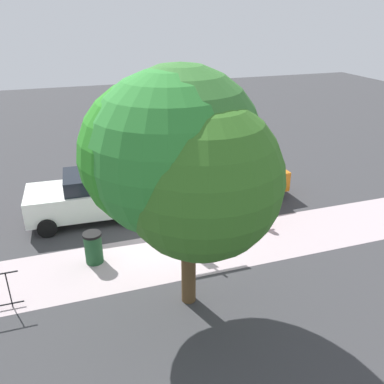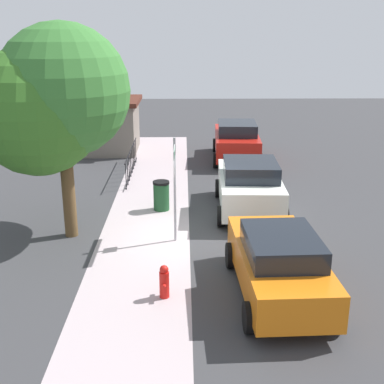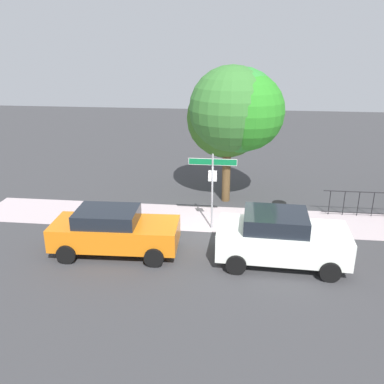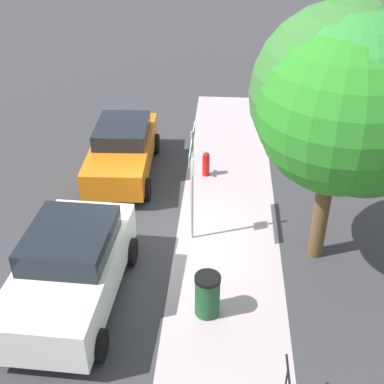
{
  "view_description": "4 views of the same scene",
  "coord_description": "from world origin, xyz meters",
  "px_view_note": "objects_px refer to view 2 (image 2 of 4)",
  "views": [
    {
      "loc": [
        2.65,
        11.4,
        6.93
      ],
      "look_at": [
        -1.16,
        -0.1,
        1.38
      ],
      "focal_mm": 37.54,
      "sensor_mm": 36.0,
      "label": 1
    },
    {
      "loc": [
        -13.62,
        0.15,
        5.75
      ],
      "look_at": [
        -0.07,
        -0.07,
        1.36
      ],
      "focal_mm": 47.43,
      "sensor_mm": 36.0,
      "label": 2
    },
    {
      "loc": [
        0.6,
        -14.28,
        6.87
      ],
      "look_at": [
        -1.1,
        0.49,
        1.43
      ],
      "focal_mm": 38.8,
      "sensor_mm": 36.0,
      "label": 3
    },
    {
      "loc": [
        9.97,
        1.13,
        7.85
      ],
      "look_at": [
        -0.01,
        0.42,
        1.57
      ],
      "focal_mm": 47.41,
      "sensor_mm": 36.0,
      "label": 4
    }
  ],
  "objects_px": {
    "street_sign": "(175,168)",
    "car_red": "(236,140)",
    "utility_shed": "(108,125)",
    "trash_bin": "(161,196)",
    "shade_tree": "(58,96)",
    "car_orange": "(278,263)",
    "car_white": "(249,185)",
    "fire_hydrant": "(164,282)"
  },
  "relations": [
    {
      "from": "shade_tree",
      "to": "car_orange",
      "type": "xyz_separation_m",
      "value": [
        -3.88,
        -5.52,
        -3.18
      ]
    },
    {
      "from": "car_red",
      "to": "car_white",
      "type": "bearing_deg",
      "value": -179.34
    },
    {
      "from": "shade_tree",
      "to": "car_red",
      "type": "height_order",
      "value": "shade_tree"
    },
    {
      "from": "street_sign",
      "to": "trash_bin",
      "type": "height_order",
      "value": "street_sign"
    },
    {
      "from": "shade_tree",
      "to": "car_red",
      "type": "bearing_deg",
      "value": -34.34
    },
    {
      "from": "fire_hydrant",
      "to": "trash_bin",
      "type": "height_order",
      "value": "trash_bin"
    },
    {
      "from": "trash_bin",
      "to": "street_sign",
      "type": "bearing_deg",
      "value": -169.02
    },
    {
      "from": "trash_bin",
      "to": "shade_tree",
      "type": "bearing_deg",
      "value": 124.58
    },
    {
      "from": "car_red",
      "to": "fire_hydrant",
      "type": "bearing_deg",
      "value": 170.04
    },
    {
      "from": "street_sign",
      "to": "utility_shed",
      "type": "xyz_separation_m",
      "value": [
        11.12,
        3.4,
        -0.85
      ]
    },
    {
      "from": "car_orange",
      "to": "fire_hydrant",
      "type": "xyz_separation_m",
      "value": [
        -0.03,
        2.53,
        -0.43
      ]
    },
    {
      "from": "fire_hydrant",
      "to": "car_orange",
      "type": "bearing_deg",
      "value": -89.33
    },
    {
      "from": "car_orange",
      "to": "car_red",
      "type": "height_order",
      "value": "car_red"
    },
    {
      "from": "car_orange",
      "to": "utility_shed",
      "type": "distance_m",
      "value": 15.39
    },
    {
      "from": "car_red",
      "to": "utility_shed",
      "type": "distance_m",
      "value": 6.34
    },
    {
      "from": "street_sign",
      "to": "car_red",
      "type": "bearing_deg",
      "value": -15.96
    },
    {
      "from": "shade_tree",
      "to": "utility_shed",
      "type": "xyz_separation_m",
      "value": [
        10.4,
        0.21,
        -2.7
      ]
    },
    {
      "from": "street_sign",
      "to": "car_orange",
      "type": "relative_size",
      "value": 0.69
    },
    {
      "from": "car_white",
      "to": "shade_tree",
      "type": "bearing_deg",
      "value": 109.05
    },
    {
      "from": "car_orange",
      "to": "car_red",
      "type": "xyz_separation_m",
      "value": [
        12.42,
        -0.31,
        0.08
      ]
    },
    {
      "from": "utility_shed",
      "to": "trash_bin",
      "type": "bearing_deg",
      "value": -161.26
    },
    {
      "from": "street_sign",
      "to": "fire_hydrant",
      "type": "relative_size",
      "value": 3.81
    },
    {
      "from": "car_white",
      "to": "fire_hydrant",
      "type": "distance_m",
      "value": 6.17
    },
    {
      "from": "car_white",
      "to": "trash_bin",
      "type": "bearing_deg",
      "value": 88.78
    },
    {
      "from": "car_white",
      "to": "fire_hydrant",
      "type": "relative_size",
      "value": 5.42
    },
    {
      "from": "street_sign",
      "to": "car_orange",
      "type": "xyz_separation_m",
      "value": [
        -3.16,
        -2.33,
        -1.33
      ]
    },
    {
      "from": "car_orange",
      "to": "trash_bin",
      "type": "relative_size",
      "value": 4.4
    },
    {
      "from": "fire_hydrant",
      "to": "trash_bin",
      "type": "relative_size",
      "value": 0.8
    },
    {
      "from": "street_sign",
      "to": "car_red",
      "type": "xyz_separation_m",
      "value": [
        9.26,
        -2.65,
        -1.25
      ]
    },
    {
      "from": "car_white",
      "to": "fire_hydrant",
      "type": "xyz_separation_m",
      "value": [
        -5.58,
        2.58,
        -0.5
      ]
    },
    {
      "from": "street_sign",
      "to": "utility_shed",
      "type": "relative_size",
      "value": 0.86
    },
    {
      "from": "car_red",
      "to": "utility_shed",
      "type": "bearing_deg",
      "value": 75.8
    },
    {
      "from": "shade_tree",
      "to": "utility_shed",
      "type": "distance_m",
      "value": 10.74
    },
    {
      "from": "car_white",
      "to": "trash_bin",
      "type": "distance_m",
      "value": 2.91
    },
    {
      "from": "street_sign",
      "to": "car_orange",
      "type": "bearing_deg",
      "value": -143.56
    },
    {
      "from": "car_white",
      "to": "trash_bin",
      "type": "relative_size",
      "value": 4.31
    },
    {
      "from": "fire_hydrant",
      "to": "trash_bin",
      "type": "distance_m",
      "value": 5.77
    },
    {
      "from": "car_orange",
      "to": "car_white",
      "type": "bearing_deg",
      "value": -2.69
    },
    {
      "from": "car_white",
      "to": "car_red",
      "type": "height_order",
      "value": "car_red"
    },
    {
      "from": "trash_bin",
      "to": "car_orange",
      "type": "bearing_deg",
      "value": -153.7
    },
    {
      "from": "car_red",
      "to": "trash_bin",
      "type": "height_order",
      "value": "car_red"
    },
    {
      "from": "utility_shed",
      "to": "fire_hydrant",
      "type": "bearing_deg",
      "value": -167.39
    }
  ]
}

